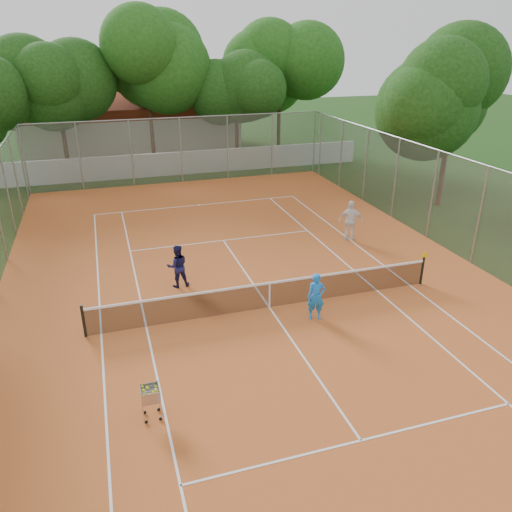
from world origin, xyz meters
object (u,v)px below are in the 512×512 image
object	(u,v)px
player_near	(316,297)
ball_hopper	(151,402)
player_far_left	(178,266)
clubhouse	(132,121)
tennis_net	(269,295)
player_far_right	(351,221)

from	to	relation	value
player_near	ball_hopper	bearing A→B (deg)	-133.10
player_far_left	clubhouse	bearing A→B (deg)	-92.23
tennis_net	player_far_right	world-z (taller)	player_far_right
player_near	player_far_right	world-z (taller)	player_far_right
player_far_left	ball_hopper	bearing A→B (deg)	74.61
tennis_net	player_far_left	bearing A→B (deg)	136.45
clubhouse	player_near	bearing A→B (deg)	-83.93
clubhouse	player_far_left	distance (m)	26.52
clubhouse	player_far_left	bearing A→B (deg)	-91.43
player_far_left	ball_hopper	world-z (taller)	player_far_left
tennis_net	clubhouse	size ratio (longest dim) A/B	0.72
player_far_right	ball_hopper	distance (m)	13.38
player_far_right	tennis_net	bearing A→B (deg)	65.69
tennis_net	clubhouse	xyz separation A→B (m)	(-2.00, 29.00, 1.69)
player_far_right	player_far_left	bearing A→B (deg)	40.04
clubhouse	player_far_left	world-z (taller)	clubhouse
clubhouse	tennis_net	bearing A→B (deg)	-86.05
clubhouse	player_far_left	xyz separation A→B (m)	(-0.66, -26.47, -1.38)
player_near	player_far_left	xyz separation A→B (m)	(-3.86, 3.63, 0.02)
ball_hopper	clubhouse	bearing A→B (deg)	89.58
player_near	clubhouse	bearing A→B (deg)	113.99
clubhouse	player_far_right	size ratio (longest dim) A/B	9.00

